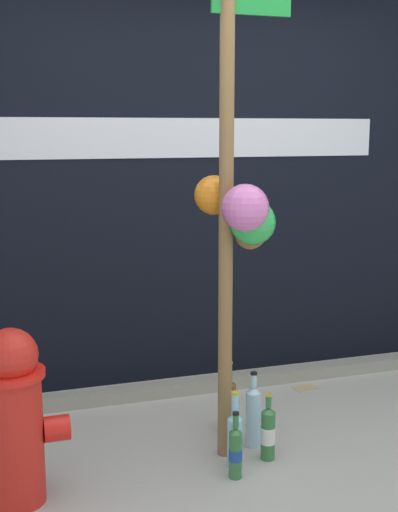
% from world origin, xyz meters
% --- Properties ---
extents(ground_plane, '(14.00, 14.00, 0.00)m').
position_xyz_m(ground_plane, '(0.00, 0.00, 0.00)').
color(ground_plane, '#ADA899').
extents(building_wall, '(10.00, 0.21, 3.32)m').
position_xyz_m(building_wall, '(-0.00, 1.70, 1.66)').
color(building_wall, black).
rests_on(building_wall, ground_plane).
extents(curb_strip, '(8.00, 0.12, 0.08)m').
position_xyz_m(curb_strip, '(0.00, 1.32, 0.04)').
color(curb_strip, gray).
rests_on(curb_strip, ground_plane).
extents(memorial_post, '(0.54, 0.48, 2.67)m').
position_xyz_m(memorial_post, '(-0.20, 0.44, 1.53)').
color(memorial_post, olive).
rests_on(memorial_post, ground_plane).
extents(fire_hydrant, '(0.49, 0.30, 0.81)m').
position_xyz_m(fire_hydrant, '(-1.29, 0.32, 0.41)').
color(fire_hydrant, red).
rests_on(fire_hydrant, ground_plane).
extents(bottle_0, '(0.08, 0.08, 0.41)m').
position_xyz_m(bottle_0, '(-0.06, 0.50, 0.17)').
color(bottle_0, '#B2DBEA').
rests_on(bottle_0, ground_plane).
extents(bottle_1, '(0.06, 0.06, 0.35)m').
position_xyz_m(bottle_1, '(-0.16, 0.61, 0.15)').
color(bottle_1, silver).
rests_on(bottle_1, ground_plane).
extents(bottle_2, '(0.08, 0.08, 0.39)m').
position_xyz_m(bottle_2, '(-0.23, 0.32, 0.16)').
color(bottle_2, '#93CCE0').
rests_on(bottle_2, ground_plane).
extents(bottle_3, '(0.07, 0.07, 0.40)m').
position_xyz_m(bottle_3, '(-0.11, 0.72, 0.15)').
color(bottle_3, brown).
rests_on(bottle_3, ground_plane).
extents(bottle_4, '(0.07, 0.07, 0.34)m').
position_xyz_m(bottle_4, '(-0.27, 0.21, 0.13)').
color(bottle_4, '#337038').
rests_on(bottle_4, ground_plane).
extents(bottle_5, '(0.08, 0.08, 0.35)m').
position_xyz_m(bottle_5, '(-0.05, 0.34, 0.14)').
color(bottle_5, '#337038').
rests_on(bottle_5, ground_plane).
extents(litter_0, '(0.17, 0.13, 0.01)m').
position_xyz_m(litter_0, '(0.58, 1.16, 0.00)').
color(litter_0, tan).
rests_on(litter_0, ground_plane).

